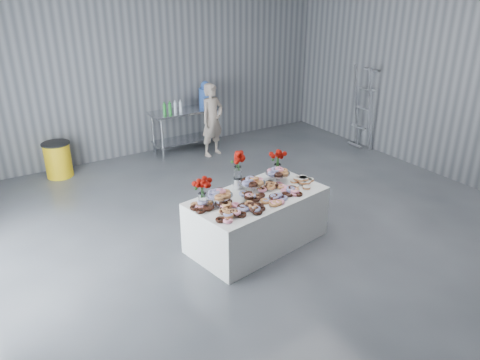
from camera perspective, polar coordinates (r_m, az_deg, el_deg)
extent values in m
plane|color=#3C3F44|center=(6.85, 5.10, -7.26)|extent=(9.00, 9.00, 0.00)
cube|color=slate|center=(9.93, -10.70, 14.64)|extent=(8.00, 0.04, 4.00)
cube|color=slate|center=(9.04, 26.82, 11.65)|extent=(0.04, 9.00, 4.00)
cube|color=white|center=(6.58, 2.09, -4.81)|extent=(2.04, 1.31, 0.75)
cube|color=silver|center=(10.00, -6.73, 8.36)|extent=(1.50, 0.60, 0.04)
cube|color=silver|center=(10.18, -6.56, 4.94)|extent=(1.40, 0.55, 0.03)
cylinder|color=silver|center=(9.66, -9.43, 4.84)|extent=(0.04, 0.04, 0.86)
cylinder|color=silver|center=(10.20, -2.69, 6.17)|extent=(0.04, 0.04, 0.86)
cylinder|color=silver|center=(10.10, -10.56, 5.61)|extent=(0.04, 0.04, 0.86)
cylinder|color=silver|center=(10.62, -4.04, 6.86)|extent=(0.04, 0.04, 0.86)
cylinder|color=silver|center=(6.15, -2.53, -2.40)|extent=(0.06, 0.06, 0.12)
cylinder|color=silver|center=(6.12, -2.54, -1.86)|extent=(0.36, 0.36, 0.01)
cylinder|color=silver|center=(6.51, 1.55, -0.84)|extent=(0.06, 0.06, 0.12)
cylinder|color=silver|center=(6.48, 1.56, -0.32)|extent=(0.36, 0.36, 0.01)
cylinder|color=silver|center=(6.83, 4.61, 0.33)|extent=(0.06, 0.06, 0.12)
cylinder|color=silver|center=(6.81, 4.63, 0.83)|extent=(0.36, 0.36, 0.01)
cylinder|color=white|center=(6.10, -4.58, -2.39)|extent=(0.11, 0.11, 0.18)
cylinder|color=#1E5919|center=(6.04, -4.62, -1.28)|extent=(0.04, 0.04, 0.18)
cylinder|color=white|center=(7.02, 4.59, 1.25)|extent=(0.11, 0.11, 0.18)
cylinder|color=#1E5919|center=(6.97, 4.62, 2.24)|extent=(0.04, 0.04, 0.18)
cylinder|color=silver|center=(6.58, -0.28, -0.42)|extent=(0.14, 0.14, 0.15)
cylinder|color=white|center=(6.51, -0.28, 0.90)|extent=(0.11, 0.11, 0.18)
cylinder|color=#1E5919|center=(6.46, -0.28, 1.96)|extent=(0.04, 0.04, 0.18)
cylinder|color=#4276E3|center=(10.16, -4.22, 9.99)|extent=(0.28, 0.28, 0.40)
sphere|color=#4276E3|center=(10.10, -4.26, 11.40)|extent=(0.20, 0.20, 0.20)
imported|color=#CC8C93|center=(9.75, -3.40, 7.32)|extent=(0.63, 0.49, 1.51)
cylinder|color=yellow|center=(9.41, -21.29, 2.26)|extent=(0.48, 0.48, 0.64)
cylinder|color=black|center=(9.30, -21.59, 4.16)|extent=(0.52, 0.52, 0.02)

